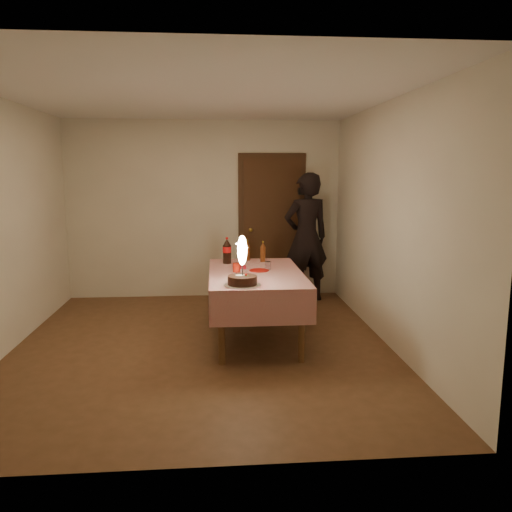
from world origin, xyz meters
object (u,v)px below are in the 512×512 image
(birthday_cake, at_px, (242,273))
(cola_bottle, at_px, (227,251))
(red_plate, at_px, (259,270))
(photographer, at_px, (306,237))
(clear_cup, at_px, (268,266))
(red_cup, at_px, (237,268))
(dining_table, at_px, (256,281))
(amber_bottle_left, at_px, (247,251))
(amber_bottle_right, at_px, (263,252))

(birthday_cake, distance_m, cola_bottle, 1.18)
(red_plate, distance_m, photographer, 1.79)
(clear_cup, relative_size, cola_bottle, 0.28)
(birthday_cake, height_order, photographer, photographer)
(red_plate, relative_size, clear_cup, 2.44)
(red_plate, relative_size, red_cup, 2.20)
(red_cup, xyz_separation_m, clear_cup, (0.36, 0.12, -0.01))
(dining_table, bearing_deg, cola_bottle, 119.01)
(amber_bottle_left, xyz_separation_m, amber_bottle_right, (0.18, -0.11, 0.00))
(amber_bottle_right, bearing_deg, amber_bottle_left, 148.49)
(birthday_cake, distance_m, amber_bottle_right, 1.30)
(birthday_cake, bearing_deg, clear_cup, 66.48)
(clear_cup, bearing_deg, photographer, 64.82)
(clear_cup, relative_size, amber_bottle_left, 0.35)
(clear_cup, xyz_separation_m, amber_bottle_right, (-0.01, 0.50, 0.07))
(amber_bottle_left, bearing_deg, clear_cup, -72.71)
(birthday_cake, xyz_separation_m, clear_cup, (0.33, 0.76, -0.07))
(dining_table, xyz_separation_m, amber_bottle_left, (-0.04, 0.74, 0.22))
(red_plate, bearing_deg, photographer, 62.57)
(amber_bottle_left, bearing_deg, photographer, 44.97)
(dining_table, xyz_separation_m, amber_bottle_right, (0.14, 0.63, 0.22))
(amber_bottle_left, bearing_deg, dining_table, -86.81)
(red_plate, bearing_deg, cola_bottle, 125.81)
(red_plate, bearing_deg, amber_bottle_left, 97.17)
(red_plate, height_order, red_cup, red_cup)
(birthday_cake, xyz_separation_m, red_cup, (-0.03, 0.65, -0.06))
(red_plate, relative_size, photographer, 0.12)
(cola_bottle, distance_m, amber_bottle_left, 0.33)
(amber_bottle_left, relative_size, amber_bottle_right, 1.00)
(birthday_cake, bearing_deg, dining_table, 74.03)
(clear_cup, distance_m, photographer, 1.68)
(birthday_cake, relative_size, red_plate, 2.21)
(clear_cup, distance_m, amber_bottle_left, 0.65)
(clear_cup, bearing_deg, cola_bottle, 137.31)
(cola_bottle, relative_size, photographer, 0.17)
(red_plate, bearing_deg, clear_cup, 30.16)
(red_cup, height_order, cola_bottle, cola_bottle)
(birthday_cake, xyz_separation_m, amber_bottle_right, (0.32, 1.26, 0.00))
(birthday_cake, height_order, red_cup, birthday_cake)
(amber_bottle_right, bearing_deg, red_plate, -99.84)
(clear_cup, xyz_separation_m, photographer, (0.71, 1.52, 0.12))
(red_cup, bearing_deg, amber_bottle_left, 76.99)
(red_cup, bearing_deg, red_plate, 12.25)
(dining_table, relative_size, red_cup, 17.20)
(dining_table, distance_m, photographer, 1.88)
(cola_bottle, bearing_deg, birthday_cake, -84.23)
(birthday_cake, height_order, amber_bottle_right, birthday_cake)
(dining_table, height_order, cola_bottle, cola_bottle)
(red_plate, height_order, amber_bottle_right, amber_bottle_right)
(cola_bottle, distance_m, amber_bottle_right, 0.45)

